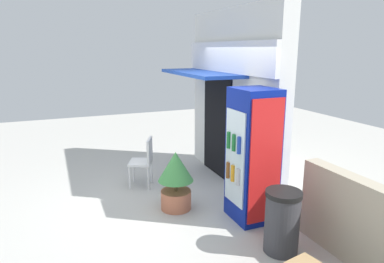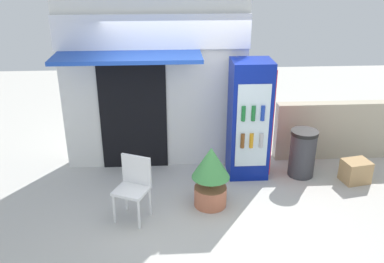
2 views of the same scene
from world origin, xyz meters
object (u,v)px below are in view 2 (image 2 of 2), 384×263
(plastic_chair, at_px, (134,183))
(potted_plant_near_shop, at_px, (211,174))
(cardboard_box, at_px, (356,171))
(drink_cooler, at_px, (250,120))
(trash_bin, at_px, (302,153))

(plastic_chair, distance_m, potted_plant_near_shop, 1.11)
(plastic_chair, height_order, cardboard_box, plastic_chair)
(potted_plant_near_shop, height_order, cardboard_box, potted_plant_near_shop)
(drink_cooler, height_order, potted_plant_near_shop, drink_cooler)
(plastic_chair, bearing_deg, potted_plant_near_shop, 11.00)
(potted_plant_near_shop, bearing_deg, plastic_chair, -169.00)
(plastic_chair, xyz_separation_m, cardboard_box, (3.51, 0.75, -0.34))
(drink_cooler, xyz_separation_m, potted_plant_near_shop, (-0.71, -0.92, -0.45))
(plastic_chair, relative_size, trash_bin, 1.12)
(plastic_chair, height_order, trash_bin, plastic_chair)
(trash_bin, bearing_deg, plastic_chair, -159.23)
(drink_cooler, distance_m, plastic_chair, 2.17)
(drink_cooler, height_order, trash_bin, drink_cooler)
(drink_cooler, bearing_deg, potted_plant_near_shop, -127.83)
(drink_cooler, distance_m, cardboard_box, 1.92)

